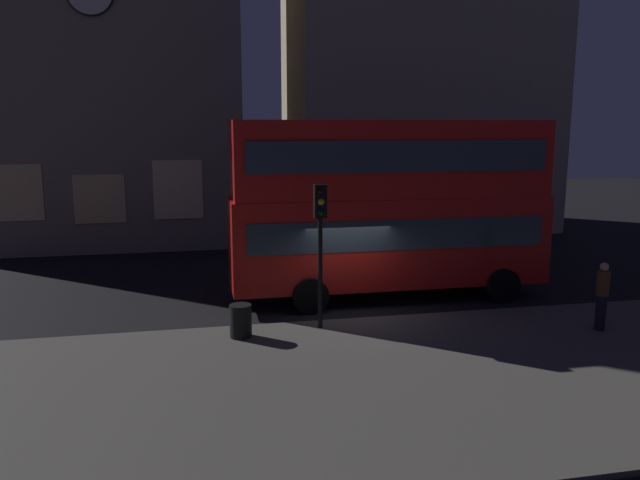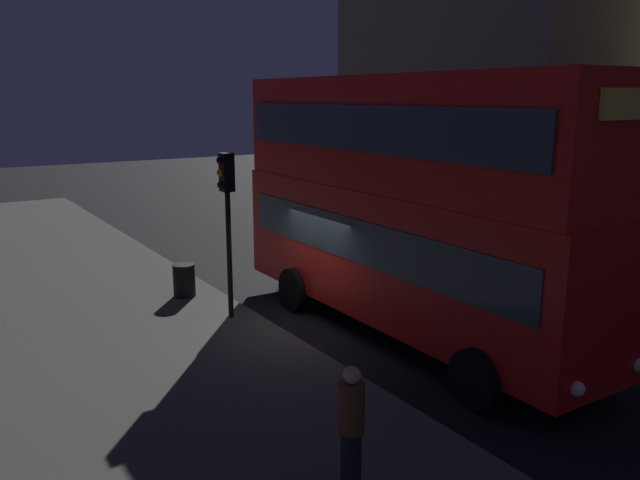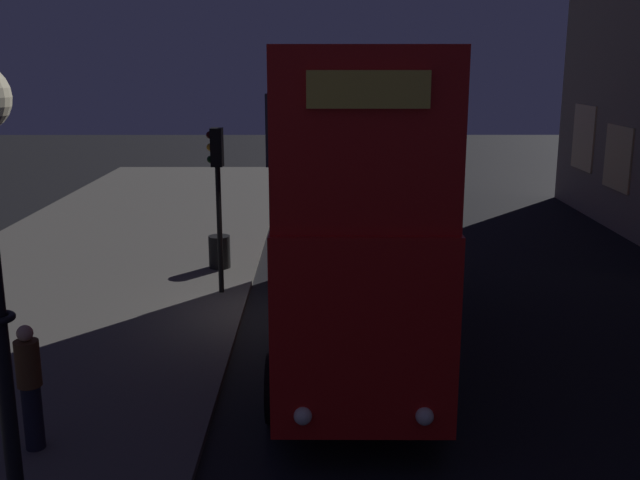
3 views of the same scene
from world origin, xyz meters
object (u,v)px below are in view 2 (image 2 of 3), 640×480
at_px(traffic_light_near_kerb, 227,201).
at_px(litter_bin, 184,280).
at_px(double_decker_bus, 408,196).
at_px(pedestrian, 351,431).

distance_m(traffic_light_near_kerb, litter_bin, 3.14).
relative_size(double_decker_bus, pedestrian, 5.53).
height_order(double_decker_bus, litter_bin, double_decker_bus).
xyz_separation_m(pedestrian, litter_bin, (-9.21, 1.35, -0.51)).
bearing_deg(litter_bin, pedestrian, -8.37).
bearing_deg(litter_bin, traffic_light_near_kerb, 7.93).
xyz_separation_m(double_decker_bus, traffic_light_near_kerb, (-2.76, -2.89, -0.23)).
distance_m(double_decker_bus, traffic_light_near_kerb, 4.00).
bearing_deg(double_decker_bus, pedestrian, -45.87).
bearing_deg(traffic_light_near_kerb, pedestrian, -11.38).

